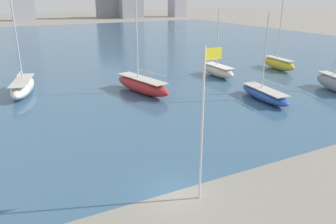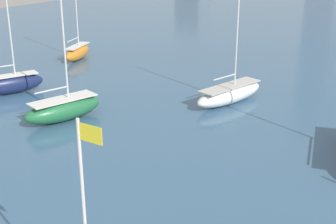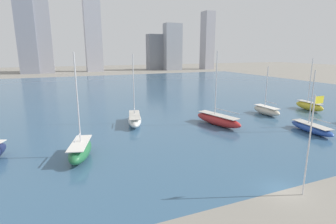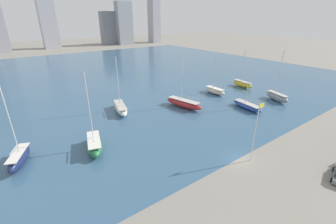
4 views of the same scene
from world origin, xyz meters
name	(u,v)px [view 2 (image 2 of 4)]	position (x,y,z in m)	size (l,w,h in m)	color
flag_pole	(86,223)	(1.26, -1.43, 5.52)	(1.24, 0.14, 10.10)	silver
sailboat_green	(64,109)	(-18.45, 16.71, 1.19)	(4.64, 8.40, 13.92)	#236B3D
sailboat_navy	(11,83)	(-29.55, 19.65, 1.24)	(4.77, 7.54, 17.01)	#19234C
sailboat_white	(230,93)	(-7.24, 30.09, 1.07)	(4.83, 10.08, 13.56)	white
sailboat_orange	(78,52)	(-34.45, 35.71, 1.19)	(3.98, 7.15, 15.37)	orange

